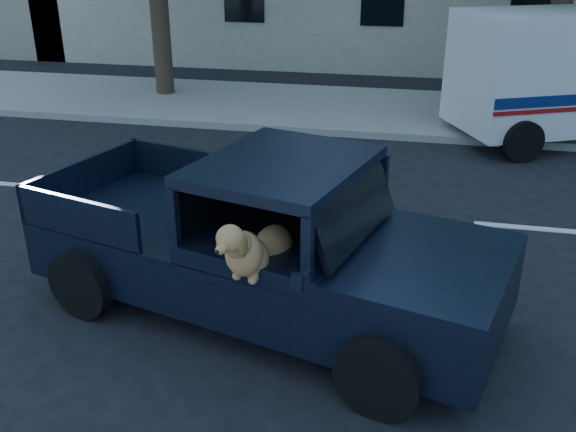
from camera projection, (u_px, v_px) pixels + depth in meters
name	position (u px, v px, depth m)	size (l,w,h in m)	color
ground	(178.00, 328.00, 6.77)	(120.00, 120.00, 0.00)	black
far_sidewalk	(321.00, 108.00, 14.96)	(60.00, 4.00, 0.15)	gray
lane_stripes	(390.00, 216.00, 9.42)	(21.60, 0.14, 0.01)	silver
pickup_truck	(256.00, 260.00, 6.88)	(5.33, 3.24, 1.79)	black
mail_truck	(568.00, 85.00, 12.49)	(5.01, 3.82, 2.50)	silver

